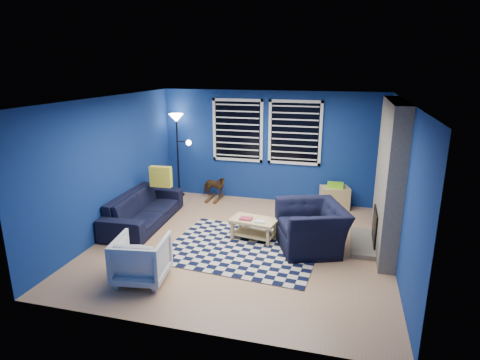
# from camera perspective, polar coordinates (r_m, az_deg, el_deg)

# --- Properties ---
(floor) EXTENTS (5.00, 5.00, 0.00)m
(floor) POSITION_cam_1_polar(r_m,az_deg,el_deg) (7.15, 0.32, -9.02)
(floor) COLOR tan
(floor) RESTS_ON ground
(ceiling) EXTENTS (5.00, 5.00, 0.00)m
(ceiling) POSITION_cam_1_polar(r_m,az_deg,el_deg) (6.50, 0.35, 11.37)
(ceiling) COLOR white
(ceiling) RESTS_ON wall_back
(wall_back) EXTENTS (5.00, 0.00, 5.00)m
(wall_back) POSITION_cam_1_polar(r_m,az_deg,el_deg) (9.09, 4.30, 4.72)
(wall_back) COLOR navy
(wall_back) RESTS_ON floor
(wall_left) EXTENTS (0.00, 5.00, 5.00)m
(wall_left) POSITION_cam_1_polar(r_m,az_deg,el_deg) (7.71, -17.97, 1.91)
(wall_left) COLOR navy
(wall_left) RESTS_ON floor
(wall_right) EXTENTS (0.00, 5.00, 5.00)m
(wall_right) POSITION_cam_1_polar(r_m,az_deg,el_deg) (6.58, 21.93, -0.85)
(wall_right) COLOR navy
(wall_right) RESTS_ON floor
(fireplace) EXTENTS (0.65, 2.00, 2.50)m
(fireplace) POSITION_cam_1_polar(r_m,az_deg,el_deg) (7.05, 20.30, -0.04)
(fireplace) COLOR gray
(fireplace) RESTS_ON floor
(window_left) EXTENTS (1.17, 0.06, 1.42)m
(window_left) POSITION_cam_1_polar(r_m,az_deg,el_deg) (9.16, -0.35, 7.07)
(window_left) COLOR black
(window_left) RESTS_ON wall_back
(window_right) EXTENTS (1.17, 0.06, 1.42)m
(window_right) POSITION_cam_1_polar(r_m,az_deg,el_deg) (8.91, 7.80, 6.67)
(window_right) COLOR black
(window_right) RESTS_ON wall_back
(tv) EXTENTS (0.07, 1.00, 0.58)m
(tv) POSITION_cam_1_polar(r_m,az_deg,el_deg) (8.47, 20.19, 3.96)
(tv) COLOR black
(tv) RESTS_ON wall_right
(rug) EXTENTS (2.66, 2.21, 0.02)m
(rug) POSITION_cam_1_polar(r_m,az_deg,el_deg) (6.97, 0.45, -9.64)
(rug) COLOR black
(rug) RESTS_ON floor
(sofa) EXTENTS (2.20, 0.95, 0.63)m
(sofa) POSITION_cam_1_polar(r_m,az_deg,el_deg) (8.10, -13.52, -3.99)
(sofa) COLOR black
(sofa) RESTS_ON floor
(armchair_big) EXTENTS (1.48, 1.40, 0.77)m
(armchair_big) POSITION_cam_1_polar(r_m,az_deg,el_deg) (6.94, 10.10, -6.61)
(armchair_big) COLOR black
(armchair_big) RESTS_ON floor
(armchair_bent) EXTENTS (0.82, 0.84, 0.68)m
(armchair_bent) POSITION_cam_1_polar(r_m,az_deg,el_deg) (6.06, -13.85, -10.82)
(armchair_bent) COLOR gray
(armchair_bent) RESTS_ON floor
(rocking_horse) EXTENTS (0.35, 0.63, 0.50)m
(rocking_horse) POSITION_cam_1_polar(r_m,az_deg,el_deg) (9.30, -3.68, -0.91)
(rocking_horse) COLOR #4A2717
(rocking_horse) RESTS_ON floor
(coffee_table) EXTENTS (0.88, 0.60, 0.41)m
(coffee_table) POSITION_cam_1_polar(r_m,az_deg,el_deg) (7.21, 1.97, -6.37)
(coffee_table) COLOR #D3B776
(coffee_table) RESTS_ON rug
(cabinet) EXTENTS (0.68, 0.54, 0.58)m
(cabinet) POSITION_cam_1_polar(r_m,az_deg,el_deg) (8.96, 13.29, -2.42)
(cabinet) COLOR #D3B776
(cabinet) RESTS_ON floor
(floor_lamp) EXTENTS (0.53, 0.33, 1.96)m
(floor_lamp) POSITION_cam_1_polar(r_m,az_deg,el_deg) (9.41, -8.88, 7.14)
(floor_lamp) COLOR black
(floor_lamp) RESTS_ON floor
(throw_pillow) EXTENTS (0.45, 0.15, 0.42)m
(throw_pillow) POSITION_cam_1_polar(r_m,az_deg,el_deg) (8.31, -11.20, 0.47)
(throw_pillow) COLOR gold
(throw_pillow) RESTS_ON sofa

